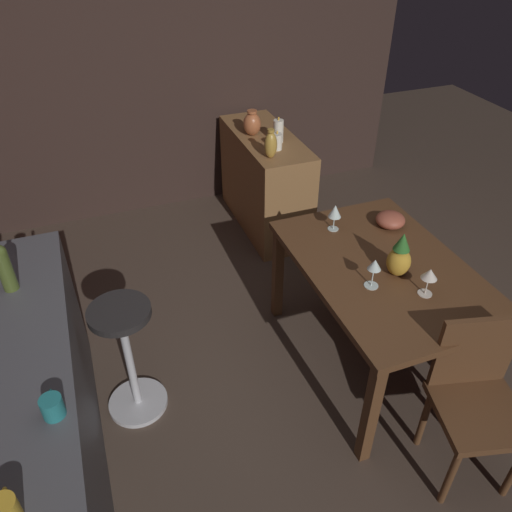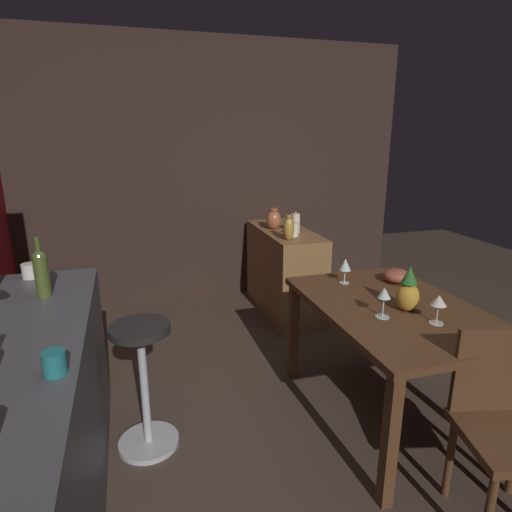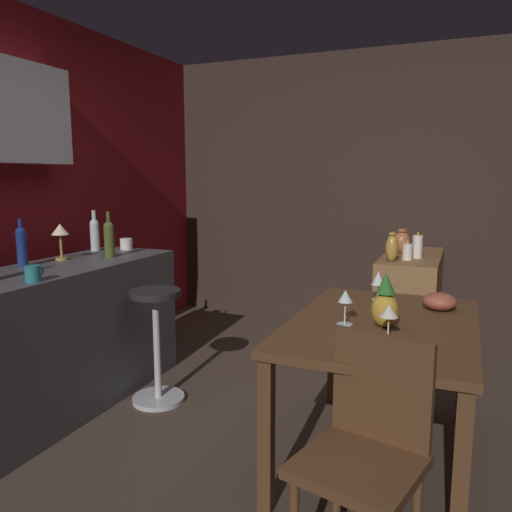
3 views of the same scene
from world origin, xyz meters
TOP-DOWN VIEW (x-y plane):
  - ground_plane at (0.00, 0.00)m, footprint 9.00×9.00m
  - wall_side_right at (2.55, 0.30)m, footprint 0.10×4.40m
  - dining_table at (0.14, -0.44)m, footprint 1.28×0.87m
  - kitchen_counter at (-0.18, 1.51)m, footprint 2.10×0.60m
  - sideboard_cabinet at (1.87, -0.41)m, footprint 1.10×0.44m
  - chair_near_window at (-0.61, -0.51)m, footprint 0.49×0.49m
  - bar_stool at (0.30, 0.99)m, footprint 0.34×0.34m
  - wine_glass_left at (0.57, -0.35)m, footprint 0.08×0.08m
  - wine_glass_right at (-0.14, -0.50)m, footprint 0.08×0.08m
  - wine_glass_center at (0.02, -0.28)m, footprint 0.08×0.08m
  - pineapple_centerpiece at (0.06, -0.46)m, footprint 0.13×0.13m
  - fruit_bowl at (0.48, -0.69)m, footprint 0.18×0.18m
  - wine_bottle_olive at (0.43, 1.44)m, footprint 0.07×0.07m
  - wine_bottle_cobalt at (-0.06, 1.70)m, footprint 0.06×0.06m
  - wine_bottle_clear at (0.64, 1.73)m, footprint 0.07×0.07m
  - cup_teal at (-0.38, 1.28)m, footprint 0.11×0.08m
  - cup_white at (0.78, 1.56)m, footprint 0.13×0.09m
  - counter_lamp at (0.21, 1.65)m, footprint 0.11×0.11m
  - pillar_candle_tall at (1.60, -0.40)m, footprint 0.08×0.08m
  - pillar_candle_short at (1.72, -0.46)m, footprint 0.08×0.08m
  - vase_brass at (1.48, -0.30)m, footprint 0.09×0.09m
  - vase_copper at (1.93, -0.32)m, footprint 0.14×0.14m

SIDE VIEW (x-z plane):
  - ground_plane at x=0.00m, z-range 0.00..0.00m
  - bar_stool at x=0.30m, z-range 0.02..0.76m
  - sideboard_cabinet at x=1.87m, z-range 0.00..0.82m
  - kitchen_counter at x=-0.18m, z-range 0.00..0.90m
  - chair_near_window at x=-0.61m, z-range 0.05..0.92m
  - dining_table at x=0.14m, z-range 0.28..1.02m
  - fruit_bowl at x=0.48m, z-range 0.74..0.83m
  - pineapple_centerpiece at x=0.06m, z-range 0.72..0.98m
  - wine_glass_right at x=-0.14m, z-range 0.78..0.94m
  - wine_glass_left at x=0.57m, z-range 0.78..0.95m
  - wine_glass_center at x=0.02m, z-range 0.78..0.95m
  - pillar_candle_tall at x=1.60m, z-range 0.81..0.96m
  - pillar_candle_short at x=1.72m, z-range 0.81..1.01m
  - vase_copper at x=1.93m, z-range 0.81..1.01m
  - vase_brass at x=1.48m, z-range 0.81..1.03m
  - cup_white at x=0.78m, z-range 0.90..0.98m
  - cup_teal at x=-0.38m, z-range 0.90..0.99m
  - wine_bottle_clear at x=0.64m, z-range 0.88..1.18m
  - wine_bottle_cobalt at x=-0.06m, z-range 0.89..1.18m
  - wine_bottle_olive at x=0.43m, z-range 0.88..1.19m
  - counter_lamp at x=0.21m, z-range 0.96..1.20m
  - wall_side_right at x=2.55m, z-range 0.00..2.60m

